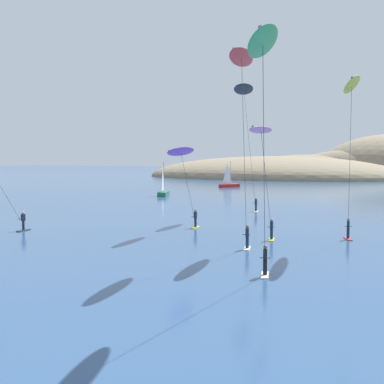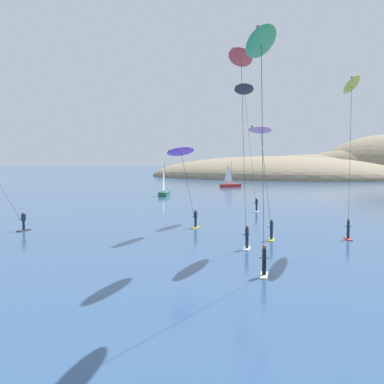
{
  "view_description": "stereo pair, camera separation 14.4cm",
  "coord_description": "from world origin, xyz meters",
  "views": [
    {
      "loc": [
        28.13,
        -14.71,
        6.34
      ],
      "look_at": [
        9.24,
        20.03,
        3.56
      ],
      "focal_mm": 45.0,
      "sensor_mm": 36.0,
      "label": 1
    },
    {
      "loc": [
        28.25,
        -14.64,
        6.34
      ],
      "look_at": [
        9.24,
        20.03,
        3.56
      ],
      "focal_mm": 45.0,
      "sensor_mm": 36.0,
      "label": 2
    }
  ],
  "objects": [
    {
      "name": "headland_island",
      "position": [
        -5.22,
        147.77,
        0.0
      ],
      "size": [
        117.49,
        69.24,
        28.68
      ],
      "color": "#84755B",
      "rests_on": "ground"
    },
    {
      "name": "sailboat_near",
      "position": [
        -14.93,
        54.42,
        0.64
      ],
      "size": [
        3.31,
        5.8,
        5.7
      ],
      "color": "#23664C",
      "rests_on": "ground"
    },
    {
      "name": "sailboat_far",
      "position": [
        -14.77,
        81.9,
        0.64
      ],
      "size": [
        3.72,
        5.66,
        5.7
      ],
      "color": "#B22323",
      "rests_on": "ground"
    },
    {
      "name": "kitesurfer_red",
      "position": [
        16.07,
        14.19,
        11.62
      ],
      "size": [
        2.22,
        5.81,
        13.09
      ],
      "color": "silver",
      "rests_on": "ground"
    },
    {
      "name": "kitesurfer_purple",
      "position": [
        7.98,
        20.65,
        6.36
      ],
      "size": [
        1.78,
        6.63,
        7.35
      ],
      "color": "yellow",
      "rests_on": "ground"
    },
    {
      "name": "kitesurfer_black",
      "position": [
        7.96,
        34.41,
        12.8
      ],
      "size": [
        1.73,
        8.14,
        14.33
      ],
      "color": "silver",
      "rests_on": "ground"
    },
    {
      "name": "kitesurfer_green",
      "position": [
        20.73,
        5.36,
        10.36
      ],
      "size": [
        3.24,
        7.87,
        11.76
      ],
      "color": "silver",
      "rests_on": "ground"
    },
    {
      "name": "kitesurfer_yellow",
      "position": [
        21.47,
        21.7,
        10.85
      ],
      "size": [
        2.4,
        6.43,
        12.11
      ],
      "color": "red",
      "rests_on": "ground"
    },
    {
      "name": "kitesurfer_pink",
      "position": [
        16.62,
        16.49,
        7.56
      ],
      "size": [
        2.21,
        8.31,
        8.48
      ],
      "color": "yellow",
      "rests_on": "ground"
    }
  ]
}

